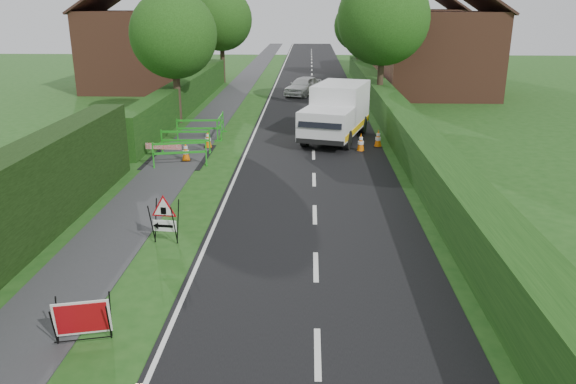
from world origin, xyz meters
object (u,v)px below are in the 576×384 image
object	(u,v)px
red_rect_sign	(82,319)
hatchback_car	(304,86)
triangle_sign	(163,216)
works_van	(337,111)

from	to	relation	value
red_rect_sign	hatchback_car	world-z (taller)	hatchback_car
triangle_sign	red_rect_sign	bearing A→B (deg)	-88.30
red_rect_sign	hatchback_car	distance (m)	30.14
red_rect_sign	works_van	distance (m)	17.63
triangle_sign	works_van	distance (m)	13.24
red_rect_sign	works_van	bearing A→B (deg)	58.64
works_van	hatchback_car	size ratio (longest dim) A/B	1.54
triangle_sign	hatchback_car	distance (m)	25.61
red_rect_sign	triangle_sign	world-z (taller)	triangle_sign
red_rect_sign	works_van	world-z (taller)	works_van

